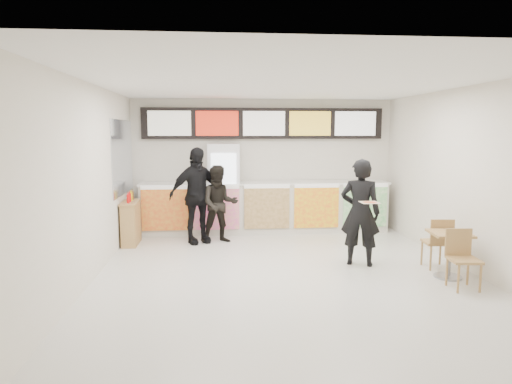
{
  "coord_description": "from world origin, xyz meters",
  "views": [
    {
      "loc": [
        -1.1,
        -7.03,
        2.27
      ],
      "look_at": [
        -0.37,
        1.2,
        1.17
      ],
      "focal_mm": 32.0,
      "sensor_mm": 36.0,
      "label": 1
    }
  ],
  "objects": [
    {
      "name": "cafe_table",
      "position": [
        2.5,
        -0.42,
        0.5
      ],
      "size": [
        0.63,
        1.49,
        0.86
      ],
      "rotation": [
        0.0,
        0.0,
        -0.1
      ],
      "color": "tan",
      "rests_on": "floor"
    },
    {
      "name": "wall_left",
      "position": [
        -3.0,
        0.0,
        1.5
      ],
      "size": [
        0.0,
        7.0,
        7.0
      ],
      "primitive_type": "plane",
      "rotation": [
        1.57,
        0.0,
        1.57
      ],
      "color": "silver",
      "rests_on": "floor"
    },
    {
      "name": "ceiling",
      "position": [
        0.0,
        0.0,
        3.0
      ],
      "size": [
        7.0,
        7.0,
        0.0
      ],
      "primitive_type": "plane",
      "rotation": [
        3.14,
        0.0,
        0.0
      ],
      "color": "white",
      "rests_on": "wall_back"
    },
    {
      "name": "wall_right",
      "position": [
        3.0,
        0.0,
        1.5
      ],
      "size": [
        0.0,
        7.0,
        7.0
      ],
      "primitive_type": "plane",
      "rotation": [
        1.57,
        0.0,
        -1.57
      ],
      "color": "silver",
      "rests_on": "floor"
    },
    {
      "name": "mirror_panel",
      "position": [
        -2.99,
        2.45,
        1.75
      ],
      "size": [
        0.01,
        2.0,
        1.5
      ],
      "primitive_type": "cube",
      "color": "#B2B7BF",
      "rests_on": "wall_left"
    },
    {
      "name": "drinks_fridge",
      "position": [
        -0.93,
        3.11,
        1.0
      ],
      "size": [
        0.7,
        0.67,
        2.0
      ],
      "color": "white",
      "rests_on": "floor"
    },
    {
      "name": "pizza_slice",
      "position": [
        1.33,
        -0.07,
        1.16
      ],
      "size": [
        0.36,
        0.36,
        0.02
      ],
      "color": "beige",
      "rests_on": "customer_main"
    },
    {
      "name": "customer_mid",
      "position": [
        -1.5,
        2.19,
        0.98
      ],
      "size": [
        1.24,
        0.93,
        1.96
      ],
      "primitive_type": "imported",
      "rotation": [
        0.0,
        0.0,
        0.45
      ],
      "color": "black",
      "rests_on": "floor"
    },
    {
      "name": "condiment_ledge",
      "position": [
        -2.82,
        2.18,
        0.45
      ],
      "size": [
        0.32,
        0.78,
        1.05
      ],
      "color": "tan",
      "rests_on": "floor"
    },
    {
      "name": "service_counter",
      "position": [
        0.0,
        3.09,
        0.57
      ],
      "size": [
        5.56,
        0.77,
        1.14
      ],
      "color": "silver",
      "rests_on": "floor"
    },
    {
      "name": "menu_board",
      "position": [
        0.0,
        3.41,
        2.45
      ],
      "size": [
        5.5,
        0.14,
        0.7
      ],
      "color": "black",
      "rests_on": "wall_back"
    },
    {
      "name": "floor",
      "position": [
        0.0,
        0.0,
        0.0
      ],
      "size": [
        7.0,
        7.0,
        0.0
      ],
      "primitive_type": "plane",
      "color": "beige",
      "rests_on": "ground"
    },
    {
      "name": "customer_main",
      "position": [
        1.33,
        0.38,
        0.91
      ],
      "size": [
        0.78,
        0.65,
        1.82
      ],
      "primitive_type": "imported",
      "rotation": [
        0.0,
        0.0,
        2.76
      ],
      "color": "black",
      "rests_on": "floor"
    },
    {
      "name": "wall_back",
      "position": [
        0.0,
        3.5,
        1.5
      ],
      "size": [
        6.0,
        0.0,
        6.0
      ],
      "primitive_type": "plane",
      "rotation": [
        1.57,
        0.0,
        0.0
      ],
      "color": "silver",
      "rests_on": "floor"
    },
    {
      "name": "customer_left",
      "position": [
        -1.04,
        2.18,
        0.8
      ],
      "size": [
        0.83,
        0.67,
        1.59
      ],
      "primitive_type": "imported",
      "rotation": [
        0.0,
        0.0,
        0.1
      ],
      "color": "black",
      "rests_on": "floor"
    }
  ]
}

